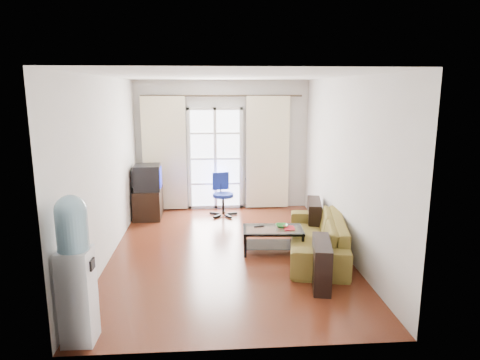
% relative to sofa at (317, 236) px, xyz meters
% --- Properties ---
extents(floor, '(5.20, 5.20, 0.00)m').
position_rel_sofa_xyz_m(floor, '(-1.36, 0.24, -0.30)').
color(floor, '#622A17').
rests_on(floor, ground).
extents(ceiling, '(5.20, 5.20, 0.00)m').
position_rel_sofa_xyz_m(ceiling, '(-1.36, 0.24, 2.40)').
color(ceiling, white).
rests_on(ceiling, wall_back).
extents(wall_back, '(3.60, 0.02, 2.70)m').
position_rel_sofa_xyz_m(wall_back, '(-1.36, 2.84, 1.05)').
color(wall_back, silver).
rests_on(wall_back, floor).
extents(wall_front, '(3.60, 0.02, 2.70)m').
position_rel_sofa_xyz_m(wall_front, '(-1.36, -2.36, 1.05)').
color(wall_front, silver).
rests_on(wall_front, floor).
extents(wall_left, '(0.02, 5.20, 2.70)m').
position_rel_sofa_xyz_m(wall_left, '(-3.16, 0.24, 1.05)').
color(wall_left, silver).
rests_on(wall_left, floor).
extents(wall_right, '(0.02, 5.20, 2.70)m').
position_rel_sofa_xyz_m(wall_right, '(0.44, 0.24, 1.05)').
color(wall_right, silver).
rests_on(wall_right, floor).
extents(french_door, '(1.16, 0.06, 2.15)m').
position_rel_sofa_xyz_m(french_door, '(-1.51, 2.78, 0.78)').
color(french_door, white).
rests_on(french_door, wall_back).
extents(curtain_rod, '(3.30, 0.04, 0.04)m').
position_rel_sofa_xyz_m(curtain_rod, '(-1.36, 2.74, 2.08)').
color(curtain_rod, '#4C3F2D').
rests_on(curtain_rod, wall_back).
extents(curtain_left, '(0.90, 0.07, 2.35)m').
position_rel_sofa_xyz_m(curtain_left, '(-2.56, 2.72, 0.90)').
color(curtain_left, '#FFF5CD').
rests_on(curtain_left, curtain_rod).
extents(curtain_right, '(0.90, 0.07, 2.35)m').
position_rel_sofa_xyz_m(curtain_right, '(-0.41, 2.72, 0.90)').
color(curtain_right, '#FFF5CD').
rests_on(curtain_right, curtain_rod).
extents(radiator, '(0.64, 0.12, 0.64)m').
position_rel_sofa_xyz_m(radiator, '(-0.56, 2.74, 0.03)').
color(radiator, '#9A9B9D').
rests_on(radiator, floor).
extents(sofa, '(2.36, 1.58, 0.60)m').
position_rel_sofa_xyz_m(sofa, '(0.00, 0.00, 0.00)').
color(sofa, brown).
rests_on(sofa, floor).
extents(coffee_table, '(0.97, 0.59, 0.38)m').
position_rel_sofa_xyz_m(coffee_table, '(-0.66, 0.18, -0.06)').
color(coffee_table, silver).
rests_on(coffee_table, floor).
extents(bowl, '(0.23, 0.23, 0.05)m').
position_rel_sofa_xyz_m(bowl, '(-0.51, 0.24, 0.10)').
color(bowl, green).
rests_on(bowl, coffee_table).
extents(book, '(0.19, 0.24, 0.02)m').
position_rel_sofa_xyz_m(book, '(-0.49, 0.15, 0.09)').
color(book, maroon).
rests_on(book, coffee_table).
extents(remote, '(0.16, 0.08, 0.02)m').
position_rel_sofa_xyz_m(remote, '(-0.86, 0.29, 0.09)').
color(remote, black).
rests_on(remote, coffee_table).
extents(tv_stand, '(0.54, 0.80, 0.58)m').
position_rel_sofa_xyz_m(tv_stand, '(-2.86, 2.22, -0.01)').
color(tv_stand, black).
rests_on(tv_stand, floor).
extents(crt_tv, '(0.57, 0.56, 0.49)m').
position_rel_sofa_xyz_m(crt_tv, '(-2.86, 2.14, 0.53)').
color(crt_tv, black).
rests_on(crt_tv, tv_stand).
extents(task_chair, '(0.70, 0.70, 0.86)m').
position_rel_sofa_xyz_m(task_chair, '(-1.37, 2.24, -0.05)').
color(task_chair, black).
rests_on(task_chair, floor).
extents(water_cooler, '(0.34, 0.32, 1.53)m').
position_rel_sofa_xyz_m(water_cooler, '(-2.96, -2.11, 0.50)').
color(water_cooler, white).
rests_on(water_cooler, floor).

